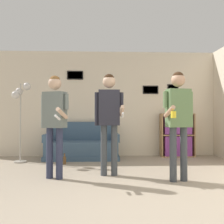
# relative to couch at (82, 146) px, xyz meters

# --- Properties ---
(ground_plane) EXTENTS (20.00, 20.00, 0.00)m
(ground_plane) POSITION_rel_couch_xyz_m (0.88, -3.42, -0.29)
(ground_plane) COLOR gray
(wall_back) EXTENTS (7.44, 0.08, 2.70)m
(wall_back) POSITION_rel_couch_xyz_m (0.88, 0.42, 1.06)
(wall_back) COLOR beige
(wall_back) RESTS_ON ground_plane
(couch) EXTENTS (1.75, 0.80, 0.88)m
(couch) POSITION_rel_couch_xyz_m (0.00, 0.00, 0.00)
(couch) COLOR #3D5670
(couch) RESTS_ON ground_plane
(bookshelf) EXTENTS (0.84, 0.30, 1.09)m
(bookshelf) POSITION_rel_couch_xyz_m (2.38, 0.20, 0.25)
(bookshelf) COLOR #A87F51
(bookshelf) RESTS_ON ground_plane
(floor_lamp) EXTENTS (0.38, 0.41, 1.77)m
(floor_lamp) POSITION_rel_couch_xyz_m (-1.34, -0.45, 1.03)
(floor_lamp) COLOR #ADA89E
(floor_lamp) RESTS_ON ground_plane
(person_player_foreground_left) EXTENTS (0.47, 0.56, 1.69)m
(person_player_foreground_left) POSITION_rel_couch_xyz_m (-0.30, -1.95, 0.75)
(person_player_foreground_left) COLOR #2D334C
(person_player_foreground_left) RESTS_ON ground_plane
(person_player_foreground_center) EXTENTS (0.50, 0.47, 1.75)m
(person_player_foreground_center) POSITION_rel_couch_xyz_m (0.60, -1.76, 0.79)
(person_player_foreground_center) COLOR #3D4247
(person_player_foreground_center) RESTS_ON ground_plane
(person_watcher_holding_cup) EXTENTS (0.49, 0.48, 1.72)m
(person_watcher_holding_cup) POSITION_rel_couch_xyz_m (1.68, -2.19, 0.77)
(person_watcher_holding_cup) COLOR #3D4247
(person_watcher_holding_cup) RESTS_ON ground_plane
(bottle_on_floor) EXTENTS (0.07, 0.07, 0.23)m
(bottle_on_floor) POSITION_rel_couch_xyz_m (-0.32, -0.70, -0.20)
(bottle_on_floor) COLOR brown
(bottle_on_floor) RESTS_ON ground_plane
(drinking_cup) EXTENTS (0.09, 0.09, 0.12)m
(drinking_cup) POSITION_rel_couch_xyz_m (2.57, 0.20, 0.86)
(drinking_cup) COLOR red
(drinking_cup) RESTS_ON bookshelf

